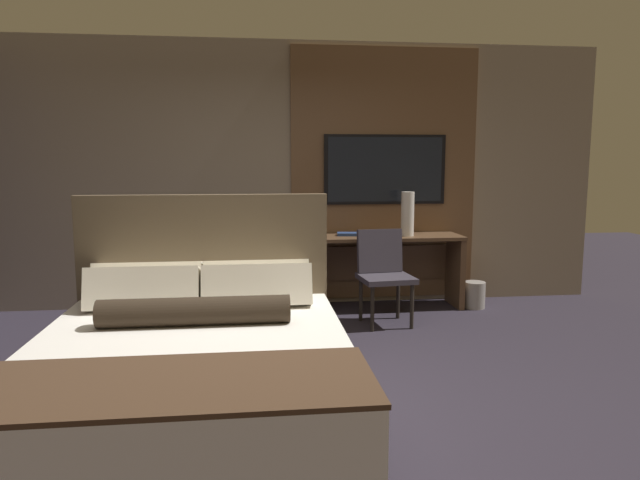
{
  "coord_description": "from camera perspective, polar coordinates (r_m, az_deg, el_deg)",
  "views": [
    {
      "loc": [
        -0.21,
        -3.54,
        1.55
      ],
      "look_at": [
        0.33,
        0.98,
        0.92
      ],
      "focal_mm": 32.0,
      "sensor_mm": 36.0,
      "label": 1
    }
  ],
  "objects": [
    {
      "name": "bed",
      "position": [
        3.47,
        -12.5,
        -12.46
      ],
      "size": [
        1.79,
        2.11,
        1.31
      ],
      "color": "#33281E",
      "rests_on": "ground_plane"
    },
    {
      "name": "ground_plane",
      "position": [
        3.87,
        -3.22,
        -15.71
      ],
      "size": [
        16.0,
        16.0,
        0.0
      ],
      "primitive_type": "plane",
      "color": "#28232D"
    },
    {
      "name": "book",
      "position": [
        6.0,
        2.79,
        0.6
      ],
      "size": [
        0.24,
        0.18,
        0.03
      ],
      "color": "navy",
      "rests_on": "desk"
    },
    {
      "name": "desk",
      "position": [
        6.11,
        6.83,
        -1.94
      ],
      "size": [
        1.53,
        0.51,
        0.77
      ],
      "color": "brown",
      "rests_on": "ground_plane"
    },
    {
      "name": "wall_back_tv_panel",
      "position": [
        6.15,
        -3.5,
        6.49
      ],
      "size": [
        7.2,
        0.09,
        2.8
      ],
      "color": "gray",
      "rests_on": "ground_plane"
    },
    {
      "name": "desk_chair",
      "position": [
        5.5,
        6.33,
        -2.77
      ],
      "size": [
        0.53,
        0.52,
        0.9
      ],
      "rotation": [
        0.0,
        0.0,
        0.1
      ],
      "color": "#38333D",
      "rests_on": "ground_plane"
    },
    {
      "name": "vase_tall",
      "position": [
        6.01,
        8.75,
        2.59
      ],
      "size": [
        0.14,
        0.14,
        0.46
      ],
      "color": "silver",
      "rests_on": "desk"
    },
    {
      "name": "tv",
      "position": [
        6.23,
        6.52,
        7.02
      ],
      "size": [
        1.33,
        0.04,
        0.75
      ],
      "color": "black"
    },
    {
      "name": "waste_bin",
      "position": [
        6.3,
        15.2,
        -5.31
      ],
      "size": [
        0.22,
        0.22,
        0.28
      ],
      "color": "gray",
      "rests_on": "ground_plane"
    }
  ]
}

